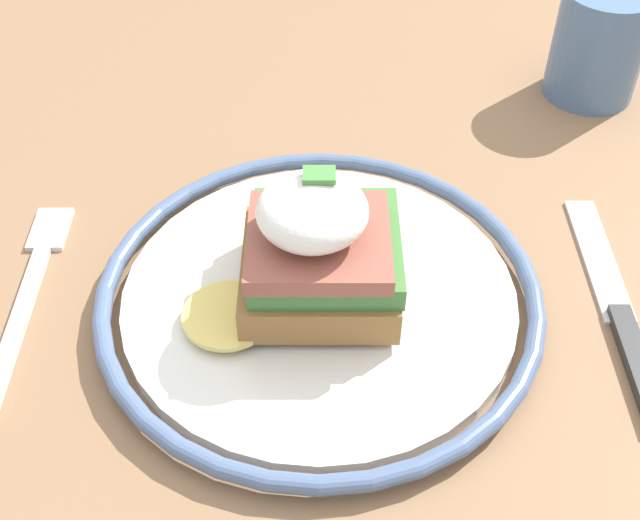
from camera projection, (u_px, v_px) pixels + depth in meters
name	position (u px, v px, depth m)	size (l,w,h in m)	color
dining_table	(345.00, 430.00, 0.52)	(1.04, 0.75, 0.73)	#846042
plate	(320.00, 295.00, 0.44)	(0.25, 0.25, 0.02)	silver
sandwich	(318.00, 248.00, 0.42)	(0.11, 0.09, 0.08)	olive
fork	(30.00, 290.00, 0.45)	(0.02, 0.16, 0.00)	silver
knife	(622.00, 320.00, 0.44)	(0.02, 0.17, 0.01)	#2D2D2D
cup	(600.00, 42.00, 0.57)	(0.07, 0.07, 0.08)	slate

